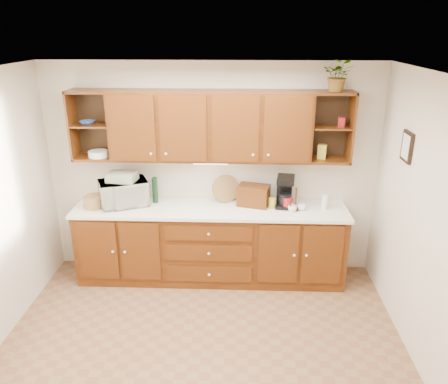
# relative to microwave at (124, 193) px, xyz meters

# --- Properties ---
(floor) EXTENTS (4.00, 4.00, 0.00)m
(floor) POSITION_rel_microwave_xyz_m (1.04, -1.50, -1.09)
(floor) COLOR brown
(floor) RESTS_ON ground
(ceiling) EXTENTS (4.00, 4.00, 0.00)m
(ceiling) POSITION_rel_microwave_xyz_m (1.04, -1.50, 1.51)
(ceiling) COLOR white
(ceiling) RESTS_ON back_wall
(back_wall) EXTENTS (4.00, 0.00, 4.00)m
(back_wall) POSITION_rel_microwave_xyz_m (1.04, 0.25, 0.21)
(back_wall) COLOR beige
(back_wall) RESTS_ON floor
(right_wall) EXTENTS (0.00, 3.50, 3.50)m
(right_wall) POSITION_rel_microwave_xyz_m (3.04, -1.50, 0.21)
(right_wall) COLOR beige
(right_wall) RESTS_ON floor
(base_cabinets) EXTENTS (3.20, 0.60, 0.90)m
(base_cabinets) POSITION_rel_microwave_xyz_m (1.04, -0.05, -0.64)
(base_cabinets) COLOR #3B1606
(base_cabinets) RESTS_ON floor
(countertop) EXTENTS (3.24, 0.64, 0.04)m
(countertop) POSITION_rel_microwave_xyz_m (1.04, -0.06, -0.17)
(countertop) COLOR white
(countertop) RESTS_ON base_cabinets
(upper_cabinets) EXTENTS (3.20, 0.33, 0.80)m
(upper_cabinets) POSITION_rel_microwave_xyz_m (1.05, 0.09, 0.80)
(upper_cabinets) COLOR #3B1606
(upper_cabinets) RESTS_ON back_wall
(undercabinet_light) EXTENTS (0.40, 0.05, 0.02)m
(undercabinet_light) POSITION_rel_microwave_xyz_m (1.04, 0.04, 0.38)
(undercabinet_light) COLOR white
(undercabinet_light) RESTS_ON upper_cabinets
(framed_picture) EXTENTS (0.03, 0.24, 0.30)m
(framed_picture) POSITION_rel_microwave_xyz_m (3.02, -0.60, 0.76)
(framed_picture) COLOR black
(framed_picture) RESTS_ON right_wall
(wicker_basket) EXTENTS (0.24, 0.24, 0.15)m
(wicker_basket) POSITION_rel_microwave_xyz_m (-0.34, -0.10, -0.08)
(wicker_basket) COLOR olive
(wicker_basket) RESTS_ON countertop
(microwave) EXTENTS (0.65, 0.56, 0.30)m
(microwave) POSITION_rel_microwave_xyz_m (0.00, 0.00, 0.00)
(microwave) COLOR beige
(microwave) RESTS_ON countertop
(towel_stack) EXTENTS (0.36, 0.28, 0.10)m
(towel_stack) POSITION_rel_microwave_xyz_m (0.00, 0.00, 0.20)
(towel_stack) COLOR #D4BF64
(towel_stack) RESTS_ON microwave
(wine_bottle) EXTENTS (0.07, 0.07, 0.32)m
(wine_bottle) POSITION_rel_microwave_xyz_m (0.36, 0.09, 0.01)
(wine_bottle) COLOR black
(wine_bottle) RESTS_ON countertop
(woven_tray) EXTENTS (0.35, 0.22, 0.34)m
(woven_tray) POSITION_rel_microwave_xyz_m (1.22, 0.15, -0.14)
(woven_tray) COLOR olive
(woven_tray) RESTS_ON countertop
(bread_box) EXTENTS (0.41, 0.32, 0.25)m
(bread_box) POSITION_rel_microwave_xyz_m (1.55, 0.04, -0.03)
(bread_box) COLOR #3B1606
(bread_box) RESTS_ON countertop
(mug_tree) EXTENTS (0.22, 0.23, 0.27)m
(mug_tree) POSITION_rel_microwave_xyz_m (2.04, -0.07, -0.11)
(mug_tree) COLOR #3B1606
(mug_tree) RESTS_ON countertop
(canister_red) EXTENTS (0.14, 0.14, 0.14)m
(canister_red) POSITION_rel_microwave_xyz_m (1.95, -0.05, -0.08)
(canister_red) COLOR maroon
(canister_red) RESTS_ON countertop
(canister_white) EXTENTS (0.10, 0.10, 0.17)m
(canister_white) POSITION_rel_microwave_xyz_m (2.38, -0.04, -0.07)
(canister_white) COLOR white
(canister_white) RESTS_ON countertop
(canister_yellow) EXTENTS (0.09, 0.09, 0.12)m
(canister_yellow) POSITION_rel_microwave_xyz_m (1.77, -0.03, -0.09)
(canister_yellow) COLOR gold
(canister_yellow) RESTS_ON countertop
(coffee_maker) EXTENTS (0.24, 0.29, 0.38)m
(coffee_maker) POSITION_rel_microwave_xyz_m (1.92, 0.04, 0.03)
(coffee_maker) COLOR black
(coffee_maker) RESTS_ON countertop
(bowl_stack) EXTENTS (0.21, 0.21, 0.04)m
(bowl_stack) POSITION_rel_microwave_xyz_m (-0.37, 0.08, 0.83)
(bowl_stack) COLOR #295099
(bowl_stack) RESTS_ON upper_cabinets
(plate_stack) EXTENTS (0.27, 0.27, 0.07)m
(plate_stack) POSITION_rel_microwave_xyz_m (-0.27, 0.06, 0.46)
(plate_stack) COLOR white
(plate_stack) RESTS_ON upper_cabinets
(pantry_box_yellow) EXTENTS (0.11, 0.10, 0.17)m
(pantry_box_yellow) POSITION_rel_microwave_xyz_m (2.33, 0.08, 0.51)
(pantry_box_yellow) COLOR gold
(pantry_box_yellow) RESTS_ON upper_cabinets
(pantry_box_red) EXTENTS (0.08, 0.07, 0.11)m
(pantry_box_red) POSITION_rel_microwave_xyz_m (2.51, 0.05, 0.86)
(pantry_box_red) COLOR maroon
(pantry_box_red) RESTS_ON upper_cabinets
(potted_plant) EXTENTS (0.38, 0.36, 0.34)m
(potted_plant) POSITION_rel_microwave_xyz_m (2.42, 0.03, 1.37)
(potted_plant) COLOR #999999
(potted_plant) RESTS_ON upper_cabinets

